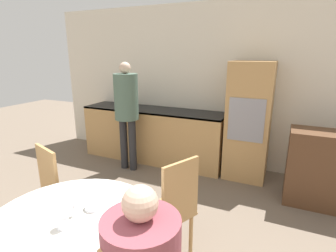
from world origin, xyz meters
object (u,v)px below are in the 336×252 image
person_standing (126,105)px  bowl_near (114,218)px  oven_unit (249,121)px  bowl_far (94,206)px  chair_far_right (174,206)px  bowl_centre (33,250)px  cup (62,221)px  chair_far_left (41,195)px  dining_table (75,244)px

person_standing → bowl_near: (1.28, -2.13, -0.28)m
person_standing → oven_unit: bearing=16.8°
bowl_far → chair_far_right: bearing=55.4°
bowl_centre → bowl_far: size_ratio=1.23×
chair_far_right → cup: 0.95m
person_standing → chair_far_left: bearing=-82.4°
chair_far_right → bowl_near: chair_far_right is taller
chair_far_left → cup: size_ratio=10.43×
chair_far_left → cup: 0.94m
cup → chair_far_left: bearing=149.2°
bowl_centre → person_standing: bearing=112.2°
dining_table → oven_unit: bearing=74.5°
dining_table → person_standing: bearing=114.3°
chair_far_right → person_standing: size_ratio=0.58×
oven_unit → person_standing: oven_unit is taller
chair_far_left → person_standing: bearing=116.4°
chair_far_left → cup: chair_far_left is taller
oven_unit → cup: size_ratio=18.06×
chair_far_left → chair_far_right: same height
person_standing → chair_far_right: bearing=-46.3°
chair_far_left → bowl_near: bearing=3.9°
oven_unit → bowl_centre: size_ratio=11.20×
oven_unit → chair_far_left: oven_unit is taller
chair_far_right → bowl_centre: bearing=4.3°
cup → bowl_far: cup is taller
dining_table → bowl_near: 0.37m
dining_table → cup: (0.03, -0.11, 0.26)m
bowl_centre → bowl_far: bowl_centre is taller
chair_far_left → bowl_near: size_ratio=7.58×
chair_far_left → chair_far_right: bearing=34.9°
oven_unit → cup: oven_unit is taller
person_standing → bowl_centre: 2.77m
dining_table → bowl_far: (0.06, 0.15, 0.23)m
chair_far_right → bowl_near: (-0.16, -0.62, 0.23)m
chair_far_left → bowl_near: 1.09m
oven_unit → chair_far_left: bearing=-122.4°
cup → dining_table: bearing=104.7°
person_standing → cup: size_ratio=17.86×
chair_far_right → bowl_near: size_ratio=7.58×
person_standing → cup: bearing=-66.1°
oven_unit → chair_far_right: size_ratio=1.73×
chair_far_left → bowl_near: chair_far_left is taller
oven_unit → chair_far_right: (-0.32, -2.04, -0.31)m
bowl_near → bowl_centre: 0.48m
person_standing → bowl_near: 2.50m
oven_unit → cup: bearing=-104.4°
dining_table → chair_far_left: 0.83m
chair_far_right → bowl_far: 0.71m
oven_unit → cup: 2.94m
bowl_near → bowl_far: bowl_near is taller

